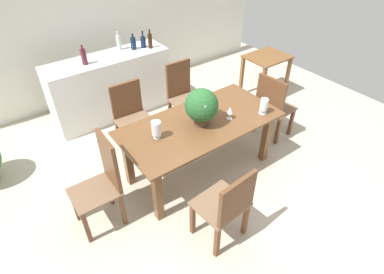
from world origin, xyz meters
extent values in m
plane|color=#BCB29E|center=(0.00, 0.00, 0.00)|extent=(7.04, 7.04, 0.00)
cube|color=silver|center=(0.00, 2.60, 1.30)|extent=(6.40, 0.10, 2.60)
cube|color=brown|center=(0.00, -0.05, 0.74)|extent=(1.89, 0.92, 0.03)
cube|color=brown|center=(-0.82, -0.39, 0.36)|extent=(0.08, 0.08, 0.73)
cube|color=brown|center=(0.82, -0.39, 0.36)|extent=(0.08, 0.08, 0.73)
cube|color=brown|center=(-0.82, 0.28, 0.36)|extent=(0.08, 0.08, 0.73)
cube|color=brown|center=(0.82, 0.28, 0.36)|extent=(0.08, 0.08, 0.73)
cube|color=brown|center=(0.25, 0.62, 0.22)|extent=(0.04, 0.04, 0.44)
cube|color=brown|center=(0.60, 0.62, 0.22)|extent=(0.04, 0.04, 0.44)
cube|color=brown|center=(0.25, 1.01, 0.22)|extent=(0.04, 0.04, 0.44)
cube|color=brown|center=(0.60, 1.01, 0.22)|extent=(0.04, 0.04, 0.44)
cube|color=brown|center=(0.42, 0.81, 0.45)|extent=(0.44, 0.47, 0.03)
cube|color=brown|center=(0.43, 1.03, 0.73)|extent=(0.39, 0.05, 0.53)
cube|color=brown|center=(-0.24, -0.73, 0.22)|extent=(0.05, 0.05, 0.44)
cube|color=brown|center=(-0.64, -0.76, 0.22)|extent=(0.05, 0.05, 0.44)
cube|color=brown|center=(-0.21, -1.08, 0.22)|extent=(0.05, 0.05, 0.44)
cube|color=brown|center=(-0.61, -1.11, 0.22)|extent=(0.05, 0.05, 0.44)
cube|color=brown|center=(-0.42, -0.92, 0.45)|extent=(0.51, 0.46, 0.03)
cube|color=brown|center=(-0.41, -1.11, 0.69)|extent=(0.44, 0.07, 0.45)
cube|color=brown|center=(-0.62, 0.65, 0.22)|extent=(0.05, 0.05, 0.44)
cube|color=brown|center=(-0.24, 0.64, 0.22)|extent=(0.05, 0.05, 0.44)
cube|color=brown|center=(-0.61, 0.99, 0.22)|extent=(0.05, 0.05, 0.44)
cube|color=brown|center=(-0.23, 0.98, 0.22)|extent=(0.05, 0.05, 0.44)
cube|color=brown|center=(-0.42, 0.81, 0.45)|extent=(0.47, 0.43, 0.03)
cube|color=brown|center=(-0.42, 1.00, 0.70)|extent=(0.42, 0.05, 0.47)
cube|color=brown|center=(-1.54, 0.12, 0.22)|extent=(0.04, 0.04, 0.44)
cube|color=brown|center=(-1.55, -0.22, 0.22)|extent=(0.04, 0.04, 0.44)
cube|color=brown|center=(-1.15, 0.11, 0.22)|extent=(0.04, 0.04, 0.44)
cube|color=brown|center=(-1.16, -0.23, 0.22)|extent=(0.04, 0.04, 0.44)
cube|color=brown|center=(-1.35, -0.05, 0.45)|extent=(0.47, 0.42, 0.03)
cube|color=brown|center=(-1.14, -0.06, 0.76)|extent=(0.05, 0.38, 0.59)
cube|color=brown|center=(1.53, -0.24, 0.22)|extent=(0.05, 0.05, 0.44)
cube|color=brown|center=(1.50, 0.16, 0.22)|extent=(0.05, 0.05, 0.44)
cube|color=brown|center=(1.21, -0.27, 0.22)|extent=(0.05, 0.05, 0.44)
cube|color=brown|center=(1.17, 0.13, 0.22)|extent=(0.05, 0.05, 0.44)
cube|color=brown|center=(1.35, -0.05, 0.45)|extent=(0.44, 0.51, 0.03)
cube|color=brown|center=(1.17, -0.07, 0.71)|extent=(0.08, 0.44, 0.49)
cylinder|color=#4C3828|center=(-0.01, -0.08, 0.81)|extent=(0.17, 0.17, 0.11)
sphere|color=#235628|center=(-0.01, -0.08, 1.00)|extent=(0.38, 0.38, 0.38)
sphere|color=#DB9EB2|center=(0.00, 0.08, 0.96)|extent=(0.04, 0.04, 0.04)
sphere|color=#DB9EB2|center=(-0.08, -0.21, 1.08)|extent=(0.04, 0.04, 0.04)
sphere|color=#DB9EB2|center=(0.11, 0.01, 1.09)|extent=(0.05, 0.05, 0.05)
sphere|color=#DB9EB2|center=(0.12, -0.08, 1.00)|extent=(0.06, 0.06, 0.06)
cylinder|color=silver|center=(-0.56, 0.00, 0.76)|extent=(0.08, 0.08, 0.01)
cylinder|color=silver|center=(-0.56, 0.00, 0.79)|extent=(0.02, 0.02, 0.04)
cylinder|color=silver|center=(-0.56, 0.00, 0.88)|extent=(0.11, 0.11, 0.15)
cylinder|color=silver|center=(0.71, -0.35, 0.76)|extent=(0.09, 0.09, 0.01)
cylinder|color=silver|center=(0.71, -0.35, 0.79)|extent=(0.03, 0.03, 0.04)
cylinder|color=silver|center=(0.71, -0.35, 0.88)|extent=(0.09, 0.09, 0.15)
cylinder|color=silver|center=(0.32, -0.19, 0.76)|extent=(0.06, 0.06, 0.00)
cylinder|color=silver|center=(0.32, -0.19, 0.80)|extent=(0.01, 0.01, 0.07)
cone|color=silver|center=(0.32, -0.19, 0.87)|extent=(0.07, 0.07, 0.08)
cube|color=silver|center=(-0.29, 1.83, 0.48)|extent=(1.83, 0.54, 0.96)
cylinder|color=#0F1E38|center=(0.18, 1.85, 1.05)|extent=(0.08, 0.08, 0.18)
cylinder|color=#0F1E38|center=(0.18, 1.85, 1.17)|extent=(0.03, 0.03, 0.06)
cylinder|color=#511E28|center=(-0.61, 1.78, 1.07)|extent=(0.08, 0.08, 0.21)
cylinder|color=#511E28|center=(-0.61, 1.78, 1.21)|extent=(0.03, 0.03, 0.06)
cylinder|color=black|center=(0.41, 1.74, 1.07)|extent=(0.06, 0.06, 0.22)
cylinder|color=black|center=(0.41, 1.74, 1.21)|extent=(0.02, 0.02, 0.07)
cylinder|color=#0F1E38|center=(0.34, 1.82, 1.05)|extent=(0.08, 0.08, 0.17)
cylinder|color=#0F1E38|center=(0.34, 1.82, 1.17)|extent=(0.03, 0.03, 0.09)
cylinder|color=#B2BFB7|center=(0.00, 1.96, 1.07)|extent=(0.07, 0.07, 0.22)
cylinder|color=#B2BFB7|center=(0.00, 1.96, 1.21)|extent=(0.03, 0.03, 0.06)
cube|color=brown|center=(2.06, 0.80, 0.72)|extent=(0.69, 0.56, 0.02)
cube|color=brown|center=(1.75, 0.56, 0.35)|extent=(0.05, 0.05, 0.71)
cube|color=brown|center=(2.36, 0.56, 0.35)|extent=(0.05, 0.05, 0.71)
cube|color=brown|center=(1.75, 1.05, 0.35)|extent=(0.05, 0.05, 0.71)
cube|color=brown|center=(2.36, 1.05, 0.35)|extent=(0.05, 0.05, 0.71)
camera|label=1|loc=(-1.84, -2.36, 2.84)|focal=29.27mm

